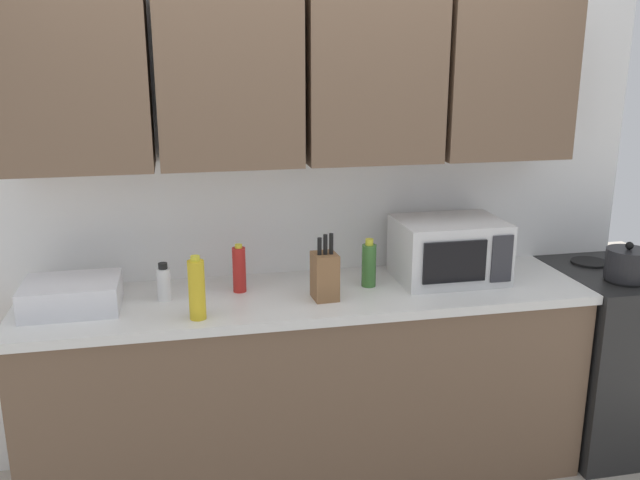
{
  "coord_description": "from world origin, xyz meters",
  "views": [
    {
      "loc": [
        -0.53,
        -3.05,
        1.91
      ],
      "look_at": [
        0.06,
        -0.25,
        1.12
      ],
      "focal_mm": 37.98,
      "sensor_mm": 36.0,
      "label": 1
    }
  ],
  "objects_px": {
    "stove_range": "(627,355)",
    "dish_rack": "(72,295)",
    "kettle": "(627,264)",
    "knife_block": "(325,275)",
    "bottle_white_jar": "(164,283)",
    "bottle_green_oil": "(369,265)",
    "bottle_red_sauce": "(239,269)",
    "microwave": "(449,250)",
    "bottle_yellow_mustard": "(197,289)"
  },
  "relations": [
    {
      "from": "stove_range",
      "to": "dish_rack",
      "type": "xyz_separation_m",
      "value": [
        -2.61,
        0.02,
        0.51
      ]
    },
    {
      "from": "kettle",
      "to": "dish_rack",
      "type": "height_order",
      "value": "kettle"
    },
    {
      "from": "stove_range",
      "to": "knife_block",
      "type": "xyz_separation_m",
      "value": [
        -1.57,
        -0.07,
        0.55
      ]
    },
    {
      "from": "kettle",
      "to": "dish_rack",
      "type": "bearing_deg",
      "value": 176.24
    },
    {
      "from": "bottle_white_jar",
      "to": "bottle_green_oil",
      "type": "relative_size",
      "value": 0.75
    },
    {
      "from": "dish_rack",
      "to": "bottle_red_sauce",
      "type": "height_order",
      "value": "bottle_red_sauce"
    },
    {
      "from": "stove_range",
      "to": "dish_rack",
      "type": "relative_size",
      "value": 2.4
    },
    {
      "from": "bottle_white_jar",
      "to": "stove_range",
      "type": "bearing_deg",
      "value": -1.21
    },
    {
      "from": "bottle_green_oil",
      "to": "knife_block",
      "type": "bearing_deg",
      "value": -152.37
    },
    {
      "from": "microwave",
      "to": "bottle_red_sauce",
      "type": "xyz_separation_m",
      "value": [
        -0.96,
        0.03,
        -0.04
      ]
    },
    {
      "from": "bottle_red_sauce",
      "to": "bottle_green_oil",
      "type": "relative_size",
      "value": 0.98
    },
    {
      "from": "dish_rack",
      "to": "bottle_green_oil",
      "type": "xyz_separation_m",
      "value": [
        1.26,
        0.02,
        0.04
      ]
    },
    {
      "from": "bottle_yellow_mustard",
      "to": "bottle_green_oil",
      "type": "xyz_separation_m",
      "value": [
        0.77,
        0.24,
        -0.02
      ]
    },
    {
      "from": "knife_block",
      "to": "bottle_yellow_mustard",
      "type": "bearing_deg",
      "value": -167.81
    },
    {
      "from": "kettle",
      "to": "bottle_yellow_mustard",
      "type": "bearing_deg",
      "value": -178.49
    },
    {
      "from": "stove_range",
      "to": "kettle",
      "type": "xyz_separation_m",
      "value": [
        -0.17,
        -0.14,
        0.53
      ]
    },
    {
      "from": "dish_rack",
      "to": "knife_block",
      "type": "distance_m",
      "value": 1.04
    },
    {
      "from": "stove_range",
      "to": "knife_block",
      "type": "distance_m",
      "value": 1.67
    },
    {
      "from": "kettle",
      "to": "knife_block",
      "type": "bearing_deg",
      "value": 177.33
    },
    {
      "from": "microwave",
      "to": "dish_rack",
      "type": "height_order",
      "value": "microwave"
    },
    {
      "from": "bottle_red_sauce",
      "to": "knife_block",
      "type": "bearing_deg",
      "value": -25.6
    },
    {
      "from": "dish_rack",
      "to": "bottle_green_oil",
      "type": "relative_size",
      "value": 1.73
    },
    {
      "from": "bottle_yellow_mustard",
      "to": "bottle_red_sauce",
      "type": "bearing_deg",
      "value": 55.86
    },
    {
      "from": "kettle",
      "to": "microwave",
      "type": "xyz_separation_m",
      "value": [
        -0.78,
        0.21,
        0.06
      ]
    },
    {
      "from": "knife_block",
      "to": "bottle_green_oil",
      "type": "distance_m",
      "value": 0.26
    },
    {
      "from": "stove_range",
      "to": "kettle",
      "type": "relative_size",
      "value": 4.7
    },
    {
      "from": "bottle_green_oil",
      "to": "dish_rack",
      "type": "bearing_deg",
      "value": -178.89
    },
    {
      "from": "dish_rack",
      "to": "stove_range",
      "type": "bearing_deg",
      "value": -0.44
    },
    {
      "from": "microwave",
      "to": "bottle_green_oil",
      "type": "bearing_deg",
      "value": -176.97
    },
    {
      "from": "dish_rack",
      "to": "bottle_white_jar",
      "type": "relative_size",
      "value": 2.3
    },
    {
      "from": "knife_block",
      "to": "bottle_yellow_mustard",
      "type": "height_order",
      "value": "knife_block"
    },
    {
      "from": "knife_block",
      "to": "bottle_red_sauce",
      "type": "relative_size",
      "value": 1.34
    },
    {
      "from": "bottle_red_sauce",
      "to": "bottle_green_oil",
      "type": "xyz_separation_m",
      "value": [
        0.57,
        -0.05,
        -0.0
      ]
    },
    {
      "from": "bottle_yellow_mustard",
      "to": "bottle_white_jar",
      "type": "height_order",
      "value": "bottle_yellow_mustard"
    },
    {
      "from": "bottle_red_sauce",
      "to": "bottle_green_oil",
      "type": "bearing_deg",
      "value": -4.65
    },
    {
      "from": "kettle",
      "to": "bottle_yellow_mustard",
      "type": "xyz_separation_m",
      "value": [
        -1.94,
        -0.05,
        0.04
      ]
    },
    {
      "from": "bottle_white_jar",
      "to": "bottle_red_sauce",
      "type": "bearing_deg",
      "value": 7.8
    },
    {
      "from": "microwave",
      "to": "bottle_red_sauce",
      "type": "distance_m",
      "value": 0.96
    },
    {
      "from": "bottle_red_sauce",
      "to": "bottle_yellow_mustard",
      "type": "bearing_deg",
      "value": -124.14
    },
    {
      "from": "microwave",
      "to": "bottle_red_sauce",
      "type": "bearing_deg",
      "value": 178.43
    },
    {
      "from": "bottle_green_oil",
      "to": "kettle",
      "type": "bearing_deg",
      "value": -8.95
    },
    {
      "from": "dish_rack",
      "to": "knife_block",
      "type": "xyz_separation_m",
      "value": [
        1.04,
        -0.09,
        0.04
      ]
    },
    {
      "from": "bottle_yellow_mustard",
      "to": "bottle_white_jar",
      "type": "xyz_separation_m",
      "value": [
        -0.13,
        0.24,
        -0.05
      ]
    },
    {
      "from": "stove_range",
      "to": "microwave",
      "type": "relative_size",
      "value": 1.9
    },
    {
      "from": "knife_block",
      "to": "bottle_green_oil",
      "type": "bearing_deg",
      "value": 27.63
    },
    {
      "from": "microwave",
      "to": "bottle_white_jar",
      "type": "bearing_deg",
      "value": -179.2
    },
    {
      "from": "knife_block",
      "to": "bottle_white_jar",
      "type": "relative_size",
      "value": 1.75
    },
    {
      "from": "bottle_red_sauce",
      "to": "bottle_white_jar",
      "type": "bearing_deg",
      "value": -172.2
    },
    {
      "from": "bottle_yellow_mustard",
      "to": "bottle_white_jar",
      "type": "distance_m",
      "value": 0.28
    },
    {
      "from": "stove_range",
      "to": "kettle",
      "type": "distance_m",
      "value": 0.58
    }
  ]
}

